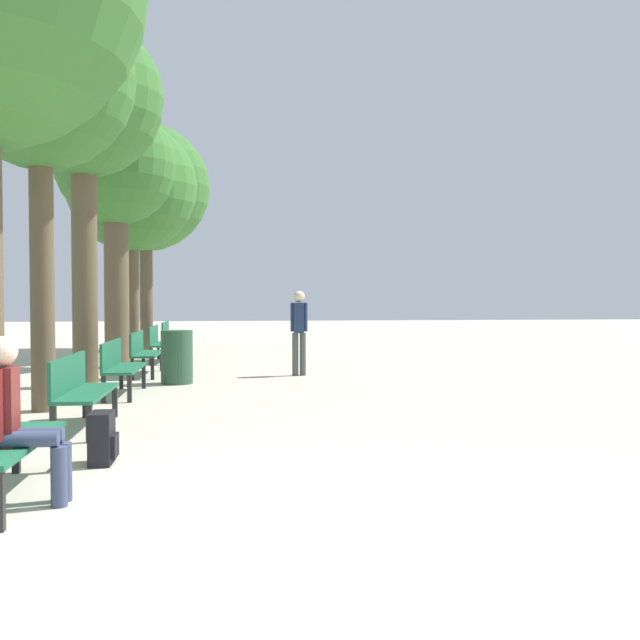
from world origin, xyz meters
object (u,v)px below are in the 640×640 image
(bench_row_1, at_px, (79,386))
(tree_row_1, at_px, (40,79))
(bench_row_2, at_px, (119,364))
(tree_row_2, at_px, (83,103))
(tree_row_3, at_px, (116,171))
(pedestrian_near, at_px, (299,327))
(trash_bin, at_px, (177,357))
(bench_row_4, at_px, (159,341))
(bench_row_5, at_px, (170,335))
(bench_row_3, at_px, (143,350))
(tree_row_5, at_px, (146,188))
(backpack, at_px, (102,439))
(tree_row_4, at_px, (132,188))
(person_seated, at_px, (19,415))

(bench_row_1, height_order, tree_row_1, tree_row_1)
(bench_row_2, distance_m, tree_row_2, 4.45)
(bench_row_1, relative_size, tree_row_3, 0.30)
(tree_row_2, relative_size, tree_row_3, 1.11)
(pedestrian_near, xyz_separation_m, trash_bin, (-2.20, -1.01, -0.46))
(tree_row_3, bearing_deg, bench_row_4, 57.92)
(bench_row_5, distance_m, tree_row_1, 10.52)
(tree_row_2, xyz_separation_m, pedestrian_near, (3.68, 1.18, -3.78))
(bench_row_4, xyz_separation_m, tree_row_2, (-0.74, -4.36, 4.21))
(bench_row_1, relative_size, bench_row_3, 1.00)
(bench_row_3, xyz_separation_m, bench_row_5, (0.00, 5.57, 0.00))
(tree_row_1, xyz_separation_m, tree_row_5, (0.00, 10.85, 0.23))
(bench_row_5, height_order, tree_row_3, tree_row_3)
(bench_row_1, bearing_deg, backpack, -71.92)
(tree_row_5, bearing_deg, tree_row_3, -90.00)
(bench_row_3, relative_size, trash_bin, 1.80)
(trash_bin, bearing_deg, tree_row_4, 105.29)
(backpack, bearing_deg, bench_row_3, 94.48)
(tree_row_2, height_order, person_seated, tree_row_2)
(bench_row_3, bearing_deg, pedestrian_near, -7.60)
(tree_row_4, relative_size, tree_row_5, 0.91)
(bench_row_1, relative_size, bench_row_2, 1.00)
(bench_row_2, relative_size, tree_row_4, 0.29)
(bench_row_4, distance_m, backpack, 10.13)
(tree_row_2, distance_m, person_seated, 8.12)
(bench_row_1, distance_m, tree_row_2, 5.85)
(tree_row_4, bearing_deg, person_seated, -85.66)
(tree_row_1, bearing_deg, backpack, -67.24)
(bench_row_1, relative_size, tree_row_2, 0.27)
(bench_row_5, height_order, person_seated, person_seated)
(bench_row_4, bearing_deg, tree_row_1, -96.01)
(bench_row_2, xyz_separation_m, bench_row_4, (0.00, 5.57, 0.00))
(bench_row_3, distance_m, tree_row_3, 4.05)
(bench_row_3, bearing_deg, tree_row_5, 96.33)
(bench_row_1, bearing_deg, tree_row_2, 100.45)
(tree_row_3, height_order, trash_bin, tree_row_3)
(person_seated, xyz_separation_m, backpack, (0.35, 1.22, -0.42))
(bench_row_1, distance_m, backpack, 1.86)
(bench_row_5, distance_m, tree_row_3, 5.43)
(tree_row_2, distance_m, tree_row_4, 5.63)
(tree_row_3, xyz_separation_m, tree_row_4, (-0.00, 2.42, 0.03))
(pedestrian_near, height_order, trash_bin, pedestrian_near)
(bench_row_2, relative_size, tree_row_3, 0.30)
(tree_row_3, distance_m, tree_row_5, 5.05)
(bench_row_1, xyz_separation_m, backpack, (0.57, -1.76, -0.25))
(backpack, bearing_deg, person_seated, -106.20)
(bench_row_5, xyz_separation_m, tree_row_2, (-0.74, -7.15, 4.21))
(bench_row_5, relative_size, tree_row_2, 0.27)
(bench_row_4, relative_size, tree_row_4, 0.29)
(tree_row_4, xyz_separation_m, trash_bin, (1.49, -5.43, -3.69))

